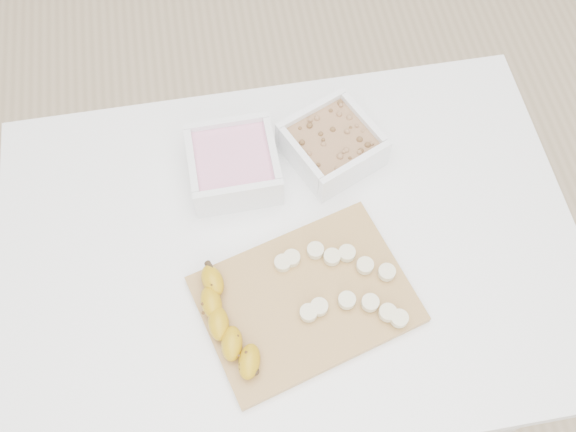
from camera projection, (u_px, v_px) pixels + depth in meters
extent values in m
plane|color=#C6AD89|center=(290.00, 359.00, 1.77)|extent=(3.50, 3.50, 0.00)
cube|color=white|center=(291.00, 252.00, 1.12)|extent=(1.00, 0.70, 0.04)
cylinder|color=white|center=(518.00, 415.00, 1.36)|extent=(0.05, 0.05, 0.71)
cylinder|color=white|center=(91.00, 235.00, 1.55)|extent=(0.05, 0.05, 0.71)
cylinder|color=white|center=(442.00, 182.00, 1.62)|extent=(0.05, 0.05, 0.71)
cube|color=white|center=(234.00, 164.00, 1.14)|extent=(0.16, 0.16, 0.07)
cube|color=pink|center=(233.00, 163.00, 1.14)|extent=(0.13, 0.13, 0.04)
cube|color=white|center=(332.00, 145.00, 1.16)|extent=(0.20, 0.20, 0.07)
cube|color=#8E6846|center=(332.00, 144.00, 1.16)|extent=(0.17, 0.17, 0.04)
cube|color=#A57B49|center=(306.00, 299.00, 1.05)|extent=(0.39, 0.32, 0.01)
cylinder|color=beige|center=(283.00, 263.00, 1.07)|extent=(0.03, 0.03, 0.01)
cylinder|color=beige|center=(292.00, 258.00, 1.07)|extent=(0.03, 0.03, 0.01)
cylinder|color=beige|center=(315.00, 250.00, 1.08)|extent=(0.03, 0.03, 0.01)
cylinder|color=beige|center=(332.00, 257.00, 1.07)|extent=(0.03, 0.03, 0.01)
cylinder|color=beige|center=(347.00, 253.00, 1.07)|extent=(0.03, 0.03, 0.01)
cylinder|color=beige|center=(365.00, 266.00, 1.06)|extent=(0.03, 0.03, 0.01)
cylinder|color=beige|center=(387.00, 272.00, 1.06)|extent=(0.03, 0.03, 0.01)
cylinder|color=beige|center=(309.00, 313.00, 1.03)|extent=(0.03, 0.03, 0.01)
cylinder|color=beige|center=(319.00, 307.00, 1.03)|extent=(0.03, 0.03, 0.01)
cylinder|color=beige|center=(347.00, 300.00, 1.03)|extent=(0.03, 0.03, 0.01)
cylinder|color=beige|center=(370.00, 303.00, 1.03)|extent=(0.03, 0.03, 0.01)
cylinder|color=beige|center=(388.00, 313.00, 1.02)|extent=(0.03, 0.03, 0.01)
cylinder|color=beige|center=(399.00, 318.00, 1.02)|extent=(0.03, 0.03, 0.01)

